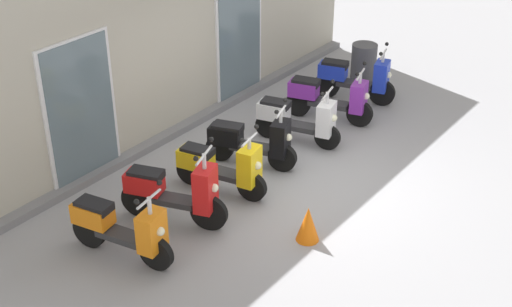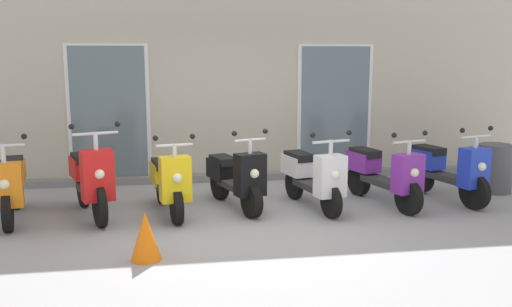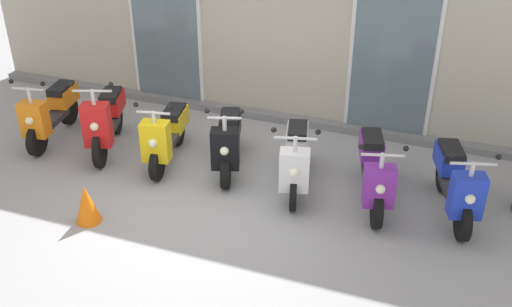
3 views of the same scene
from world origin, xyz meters
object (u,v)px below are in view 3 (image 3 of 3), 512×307
object	(u,v)px
scooter_purple	(374,170)
scooter_orange	(51,111)
scooter_black	(228,141)
scooter_yellow	(167,134)
traffic_cone	(87,204)
scooter_red	(106,119)
scooter_white	(296,157)
scooter_blue	(456,182)

from	to	relation	value
scooter_purple	scooter_orange	bearing A→B (deg)	179.77
scooter_black	scooter_yellow	bearing A→B (deg)	-171.78
scooter_orange	traffic_cone	distance (m)	2.48
scooter_black	scooter_orange	bearing A→B (deg)	-177.77
scooter_orange	scooter_purple	distance (m)	5.04
scooter_red	scooter_yellow	xyz separation A→B (m)	(1.01, 0.00, -0.07)
scooter_white	scooter_purple	world-z (taller)	scooter_white
scooter_purple	scooter_blue	size ratio (longest dim) A/B	1.04
scooter_white	scooter_blue	world-z (taller)	scooter_blue
scooter_orange	scooter_yellow	xyz separation A→B (m)	(2.02, -0.02, -0.02)
scooter_blue	scooter_yellow	bearing A→B (deg)	-179.35
scooter_red	traffic_cone	size ratio (longest dim) A/B	2.95
scooter_yellow	scooter_blue	world-z (taller)	scooter_blue
scooter_yellow	scooter_purple	bearing A→B (deg)	-0.04
scooter_blue	scooter_purple	bearing A→B (deg)	-177.29
scooter_purple	scooter_blue	world-z (taller)	scooter_blue
scooter_orange	traffic_cone	bearing A→B (deg)	-44.01
scooter_purple	scooter_red	bearing A→B (deg)	179.98
scooter_red	traffic_cone	world-z (taller)	scooter_red
scooter_blue	scooter_red	bearing A→B (deg)	-179.47
scooter_yellow	scooter_purple	distance (m)	3.02
scooter_purple	traffic_cone	bearing A→B (deg)	-152.46
scooter_red	traffic_cone	xyz separation A→B (m)	(0.77, -1.70, -0.26)
scooter_white	scooter_black	bearing A→B (deg)	170.42
scooter_yellow	scooter_white	bearing A→B (deg)	-1.36
scooter_black	scooter_white	xyz separation A→B (m)	(1.06, -0.18, 0.04)
scooter_red	scooter_black	distance (m)	1.93
scooter_orange	scooter_blue	world-z (taller)	scooter_orange
scooter_red	scooter_yellow	size ratio (longest dim) A/B	1.03
scooter_black	traffic_cone	distance (m)	2.17
scooter_red	scooter_black	world-z (taller)	scooter_red
scooter_orange	scooter_black	distance (m)	2.93
traffic_cone	scooter_white	bearing A→B (deg)	36.80
scooter_white	traffic_cone	xyz separation A→B (m)	(-2.21, -1.65, -0.21)
scooter_black	traffic_cone	bearing A→B (deg)	-122.17
scooter_black	traffic_cone	size ratio (longest dim) A/B	2.84
scooter_red	scooter_purple	size ratio (longest dim) A/B	0.97
scooter_red	scooter_white	size ratio (longest dim) A/B	1.03
scooter_yellow	scooter_white	size ratio (longest dim) A/B	1.01
scooter_black	scooter_purple	xyz separation A→B (m)	(2.10, -0.13, 0.02)
scooter_yellow	scooter_blue	xyz separation A→B (m)	(4.03, 0.05, 0.03)
scooter_yellow	traffic_cone	distance (m)	1.73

